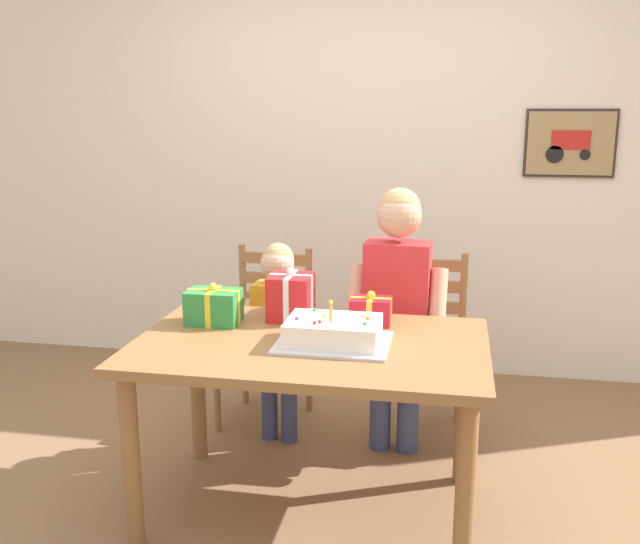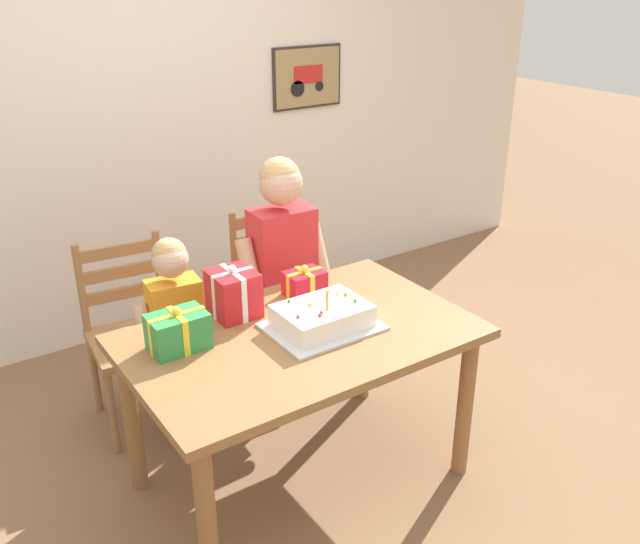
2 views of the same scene
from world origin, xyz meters
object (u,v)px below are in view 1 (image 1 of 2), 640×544
(gift_box_corner_small, at_px, (291,297))
(child_older, at_px, (397,296))
(gift_box_red_large, at_px, (214,307))
(gift_box_beside_cake, at_px, (371,311))
(chair_right, at_px, (423,345))
(chair_left, at_px, (267,335))
(child_younger, at_px, (278,323))
(dining_table, at_px, (310,366))
(birthday_cake, at_px, (333,333))

(gift_box_corner_small, relative_size, child_older, 0.18)
(gift_box_red_large, distance_m, gift_box_beside_cake, 0.67)
(gift_box_red_large, xyz_separation_m, chair_right, (0.87, 0.70, -0.35))
(gift_box_red_large, distance_m, chair_right, 1.17)
(chair_right, height_order, child_older, child_older)
(gift_box_beside_cake, distance_m, gift_box_corner_small, 0.35)
(gift_box_beside_cake, distance_m, child_older, 0.34)
(gift_box_red_large, relative_size, chair_left, 0.25)
(gift_box_corner_small, xyz_separation_m, chair_right, (0.56, 0.57, -0.38))
(gift_box_red_large, xyz_separation_m, gift_box_corner_small, (0.31, 0.13, 0.03))
(chair_right, height_order, child_younger, child_younger)
(child_younger, bearing_deg, chair_left, 117.02)
(gift_box_corner_small, relative_size, chair_left, 0.25)
(dining_table, bearing_deg, child_older, 64.37)
(dining_table, distance_m, chair_right, 0.97)
(gift_box_red_large, xyz_separation_m, child_older, (0.75, 0.45, -0.03))
(child_older, bearing_deg, birthday_cake, -107.30)
(birthday_cake, bearing_deg, child_younger, 121.10)
(gift_box_red_large, bearing_deg, gift_box_corner_small, 22.69)
(gift_box_beside_cake, bearing_deg, dining_table, -126.27)
(gift_box_beside_cake, distance_m, chair_right, 0.69)
(birthday_cake, xyz_separation_m, gift_box_red_large, (-0.55, 0.18, 0.02))
(gift_box_corner_small, bearing_deg, birthday_cake, -52.22)
(chair_left, xyz_separation_m, child_younger, (0.12, -0.25, 0.15))
(dining_table, relative_size, child_younger, 1.37)
(chair_right, bearing_deg, gift_box_red_large, -141.26)
(birthday_cake, distance_m, chair_right, 0.99)
(dining_table, relative_size, chair_right, 1.51)
(dining_table, distance_m, gift_box_corner_small, 0.38)
(chair_left, bearing_deg, birthday_cake, -60.01)
(gift_box_red_large, relative_size, gift_box_beside_cake, 1.28)
(birthday_cake, xyz_separation_m, chair_left, (-0.51, 0.88, -0.33))
(chair_right, bearing_deg, child_older, -116.33)
(dining_table, height_order, child_older, child_older)
(chair_right, bearing_deg, chair_left, -179.99)
(chair_left, distance_m, child_older, 0.81)
(birthday_cake, xyz_separation_m, child_younger, (-0.38, 0.63, -0.18))
(dining_table, bearing_deg, chair_right, 64.17)
(child_older, relative_size, child_younger, 1.27)
(birthday_cake, xyz_separation_m, chair_right, (0.32, 0.88, -0.33))
(dining_table, bearing_deg, gift_box_corner_small, 116.54)
(chair_left, bearing_deg, gift_box_red_large, -93.58)
(gift_box_red_large, distance_m, child_younger, 0.52)
(child_older, distance_m, child_younger, 0.60)
(gift_box_red_large, bearing_deg, gift_box_beside_cake, 10.54)
(dining_table, height_order, child_younger, child_younger)
(birthday_cake, height_order, gift_box_red_large, birthday_cake)
(dining_table, xyz_separation_m, gift_box_beside_cake, (0.21, 0.28, 0.16))
(gift_box_red_large, xyz_separation_m, chair_left, (0.04, 0.70, -0.35))
(birthday_cake, distance_m, gift_box_red_large, 0.58)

